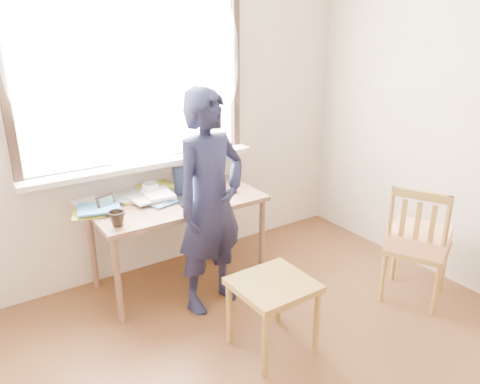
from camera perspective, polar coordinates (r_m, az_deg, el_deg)
room_shell at (r=2.19m, az=9.52°, el=10.91°), size 3.52×4.02×2.61m
desk at (r=3.60m, az=-7.59°, el=-2.08°), size 1.29×0.65×0.69m
laptop at (r=3.59m, az=-5.13°, el=0.18°), size 0.40×0.35×0.23m
mug_white at (r=3.67m, az=-10.85°, el=0.27°), size 0.19×0.19×0.11m
mug_dark at (r=3.20m, az=-14.74°, el=-3.15°), size 0.13×0.13×0.10m
mouse at (r=3.68m, az=-0.99°, el=0.12°), size 0.10×0.07×0.04m
desk_clutter at (r=3.61m, az=-13.22°, el=-0.73°), size 0.93×0.52×0.05m
book_a at (r=3.65m, az=-15.44°, el=-0.90°), size 0.27×0.31×0.03m
book_b at (r=3.91m, az=-4.75°, el=1.16°), size 0.30×0.31×0.02m
picture_frame at (r=3.47m, az=-16.05°, el=-1.37°), size 0.14×0.05×0.11m
work_chair at (r=2.95m, az=4.04°, el=-12.12°), size 0.47×0.45×0.48m
side_chair at (r=3.63m, az=20.90°, el=-5.55°), size 0.55×0.56×0.91m
person at (r=3.23m, az=-3.62°, el=-1.36°), size 0.64×0.49×1.58m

